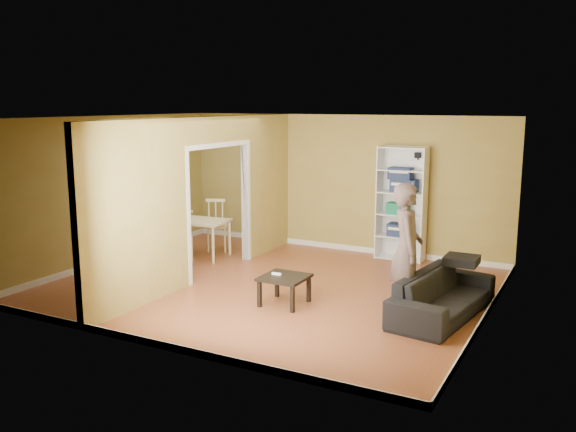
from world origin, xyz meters
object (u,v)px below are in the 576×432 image
object	(u,v)px
chair_near	(180,238)
chair_far	(218,224)
coffee_table	(284,280)
person	(407,238)
chair_left	(160,229)
dining_table	(197,224)
sofa	(443,288)
bookshelf	(402,203)

from	to	relation	value
chair_near	chair_far	xyz separation A→B (m)	(0.02, 1.16, 0.04)
coffee_table	chair_far	size ratio (longest dim) A/B	0.59
person	chair_left	xyz separation A→B (m)	(-5.16, 1.12, -0.60)
dining_table	chair_near	xyz separation A→B (m)	(0.06, -0.58, -0.14)
sofa	chair_near	xyz separation A→B (m)	(-4.76, 0.52, 0.10)
coffee_table	chair_left	xyz separation A→B (m)	(-3.55, 1.60, 0.10)
sofa	chair_left	size ratio (longest dim) A/B	2.25
sofa	chair_far	xyz separation A→B (m)	(-4.74, 1.67, 0.14)
dining_table	chair_left	xyz separation A→B (m)	(-0.83, -0.06, -0.17)
bookshelf	dining_table	world-z (taller)	bookshelf
sofa	person	world-z (taller)	person
person	coffee_table	bearing A→B (deg)	85.38
bookshelf	chair_near	xyz separation A→B (m)	(-3.34, -2.19, -0.55)
chair_near	sofa	bearing A→B (deg)	-16.22
person	chair_far	world-z (taller)	person
sofa	chair_near	world-z (taller)	chair_near
chair_left	chair_far	world-z (taller)	chair_far
person	chair_far	xyz separation A→B (m)	(-4.25, 1.76, -0.52)
bookshelf	coffee_table	world-z (taller)	bookshelf
sofa	coffee_table	bearing A→B (deg)	113.03
sofa	chair_far	size ratio (longest dim) A/B	1.93
coffee_table	person	bearing A→B (deg)	16.44
sofa	bookshelf	size ratio (longest dim) A/B	0.98
coffee_table	bookshelf	bearing A→B (deg)	78.26
person	sofa	bearing A→B (deg)	-101.19
coffee_table	sofa	bearing A→B (deg)	14.93
sofa	chair_left	world-z (taller)	chair_left
dining_table	chair_near	size ratio (longest dim) A/B	1.16
chair_left	chair_far	size ratio (longest dim) A/B	0.86
sofa	chair_near	bearing A→B (deg)	91.91
person	dining_table	world-z (taller)	person
sofa	dining_table	size ratio (longest dim) A/B	1.81
sofa	dining_table	bearing A→B (deg)	85.32
coffee_table	chair_left	world-z (taller)	chair_left
chair_far	dining_table	bearing A→B (deg)	60.50
bookshelf	dining_table	distance (m)	3.78
person	bookshelf	xyz separation A→B (m)	(-0.93, 2.80, -0.02)
sofa	chair_far	bearing A→B (deg)	78.65
person	dining_table	bearing A→B (deg)	53.70
chair_far	sofa	bearing A→B (deg)	138.68
coffee_table	chair_near	xyz separation A→B (m)	(-2.66, 1.08, 0.13)
dining_table	chair_far	distance (m)	0.59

